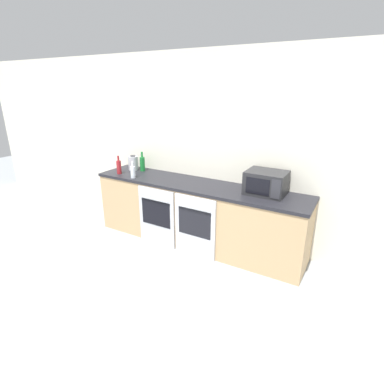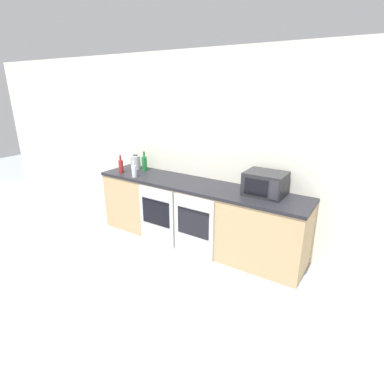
{
  "view_description": "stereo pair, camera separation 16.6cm",
  "coord_description": "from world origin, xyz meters",
  "px_view_note": "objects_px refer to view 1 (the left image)",
  "views": [
    {
      "loc": [
        1.9,
        -1.18,
        2.14
      ],
      "look_at": [
        -0.07,
        2.17,
        0.76
      ],
      "focal_mm": 28.0,
      "sensor_mm": 36.0,
      "label": 1
    },
    {
      "loc": [
        2.04,
        -1.09,
        2.14
      ],
      "look_at": [
        -0.07,
        2.17,
        0.76
      ],
      "focal_mm": 28.0,
      "sensor_mm": 36.0,
      "label": 2
    }
  ],
  "objects_px": {
    "oven_left": "(157,217)",
    "bottle_green": "(142,163)",
    "oven_right": "(195,227)",
    "kettle": "(133,163)",
    "bottle_clear": "(133,172)",
    "bottle_red": "(119,167)",
    "microwave": "(266,183)"
  },
  "relations": [
    {
      "from": "oven_left",
      "to": "bottle_clear",
      "type": "xyz_separation_m",
      "value": [
        -0.48,
        0.11,
        0.56
      ]
    },
    {
      "from": "bottle_clear",
      "to": "bottle_red",
      "type": "bearing_deg",
      "value": 169.91
    },
    {
      "from": "microwave",
      "to": "kettle",
      "type": "xyz_separation_m",
      "value": [
        -2.14,
        0.04,
        -0.03
      ]
    },
    {
      "from": "oven_right",
      "to": "bottle_green",
      "type": "relative_size",
      "value": 2.79
    },
    {
      "from": "microwave",
      "to": "bottle_red",
      "type": "height_order",
      "value": "microwave"
    },
    {
      "from": "oven_left",
      "to": "bottle_green",
      "type": "bearing_deg",
      "value": 141.86
    },
    {
      "from": "bottle_red",
      "to": "kettle",
      "type": "xyz_separation_m",
      "value": [
        0.03,
        0.28,
        0.0
      ]
    },
    {
      "from": "oven_right",
      "to": "kettle",
      "type": "height_order",
      "value": "kettle"
    },
    {
      "from": "oven_right",
      "to": "kettle",
      "type": "bearing_deg",
      "value": 162.01
    },
    {
      "from": "oven_right",
      "to": "microwave",
      "type": "bearing_deg",
      "value": 28.3
    },
    {
      "from": "oven_left",
      "to": "oven_right",
      "type": "height_order",
      "value": "same"
    },
    {
      "from": "bottle_clear",
      "to": "kettle",
      "type": "distance_m",
      "value": 0.45
    },
    {
      "from": "oven_right",
      "to": "microwave",
      "type": "relative_size",
      "value": 1.76
    },
    {
      "from": "bottle_green",
      "to": "kettle",
      "type": "relative_size",
      "value": 1.31
    },
    {
      "from": "bottle_red",
      "to": "kettle",
      "type": "bearing_deg",
      "value": 83.04
    },
    {
      "from": "microwave",
      "to": "bottle_clear",
      "type": "height_order",
      "value": "microwave"
    },
    {
      "from": "bottle_clear",
      "to": "kettle",
      "type": "bearing_deg",
      "value": 130.15
    },
    {
      "from": "oven_left",
      "to": "kettle",
      "type": "height_order",
      "value": "kettle"
    },
    {
      "from": "microwave",
      "to": "bottle_clear",
      "type": "xyz_separation_m",
      "value": [
        -1.85,
        -0.3,
        -0.05
      ]
    },
    {
      "from": "bottle_green",
      "to": "bottle_clear",
      "type": "bearing_deg",
      "value": -71.42
    },
    {
      "from": "oven_left",
      "to": "oven_right",
      "type": "distance_m",
      "value": 0.61
    },
    {
      "from": "bottle_clear",
      "to": "bottle_green",
      "type": "distance_m",
      "value": 0.38
    },
    {
      "from": "bottle_green",
      "to": "bottle_red",
      "type": "distance_m",
      "value": 0.37
    },
    {
      "from": "microwave",
      "to": "oven_left",
      "type": "bearing_deg",
      "value": -163.41
    },
    {
      "from": "oven_left",
      "to": "oven_right",
      "type": "bearing_deg",
      "value": 0.0
    },
    {
      "from": "oven_left",
      "to": "bottle_green",
      "type": "xyz_separation_m",
      "value": [
        -0.6,
        0.47,
        0.58
      ]
    },
    {
      "from": "microwave",
      "to": "kettle",
      "type": "relative_size",
      "value": 2.08
    },
    {
      "from": "oven_right",
      "to": "microwave",
      "type": "distance_m",
      "value": 1.05
    },
    {
      "from": "oven_left",
      "to": "bottle_green",
      "type": "relative_size",
      "value": 2.79
    },
    {
      "from": "oven_left",
      "to": "kettle",
      "type": "xyz_separation_m",
      "value": [
        -0.76,
        0.45,
        0.58
      ]
    },
    {
      "from": "bottle_clear",
      "to": "bottle_red",
      "type": "relative_size",
      "value": 0.86
    },
    {
      "from": "oven_left",
      "to": "microwave",
      "type": "bearing_deg",
      "value": 16.59
    }
  ]
}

